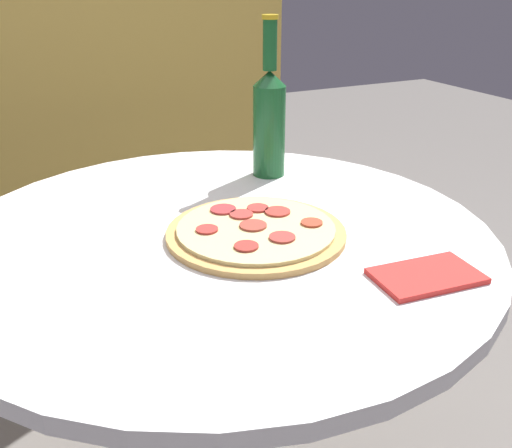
# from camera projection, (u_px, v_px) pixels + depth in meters

# --- Properties ---
(table) EXTENTS (0.87, 0.87, 0.70)m
(table) POSITION_uv_depth(u_px,v_px,m) (222.00, 314.00, 0.97)
(table) COLOR white
(table) RESTS_ON ground_plane
(fence_panel) EXTENTS (1.27, 0.04, 1.76)m
(fence_panel) POSITION_uv_depth(u_px,v_px,m) (86.00, 45.00, 1.65)
(fence_panel) COLOR gold
(fence_panel) RESTS_ON ground_plane
(pizza) EXTENTS (0.28, 0.28, 0.02)m
(pizza) POSITION_uv_depth(u_px,v_px,m) (256.00, 231.00, 0.89)
(pizza) COLOR tan
(pizza) RESTS_ON table
(beer_bottle) EXTENTS (0.06, 0.06, 0.30)m
(beer_bottle) POSITION_uv_depth(u_px,v_px,m) (269.00, 118.00, 1.11)
(beer_bottle) COLOR #195628
(beer_bottle) RESTS_ON table
(napkin) EXTENTS (0.15, 0.10, 0.01)m
(napkin) POSITION_uv_depth(u_px,v_px,m) (426.00, 276.00, 0.77)
(napkin) COLOR red
(napkin) RESTS_ON table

